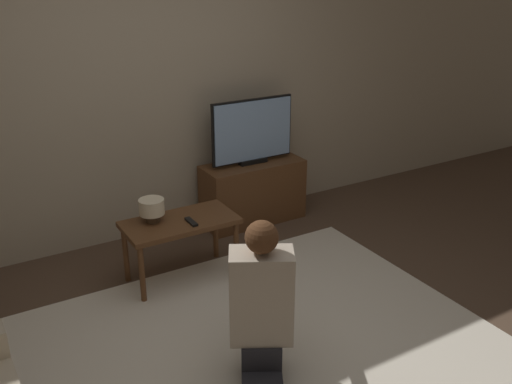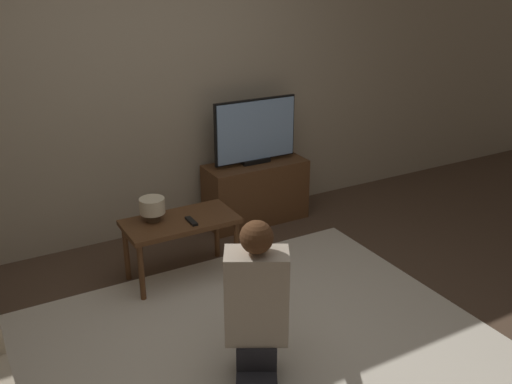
% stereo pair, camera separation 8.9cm
% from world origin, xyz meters
% --- Properties ---
extents(ground_plane, '(10.00, 10.00, 0.00)m').
position_xyz_m(ground_plane, '(0.00, 0.00, 0.00)').
color(ground_plane, brown).
extents(wall_back, '(10.00, 0.06, 2.60)m').
position_xyz_m(wall_back, '(0.00, 1.93, 1.30)').
color(wall_back, tan).
rests_on(wall_back, ground_plane).
extents(rug, '(2.76, 2.31, 0.02)m').
position_xyz_m(rug, '(0.00, 0.00, 0.01)').
color(rug, beige).
rests_on(rug, ground_plane).
extents(tv_stand, '(0.91, 0.37, 0.55)m').
position_xyz_m(tv_stand, '(0.88, 1.66, 0.27)').
color(tv_stand, brown).
rests_on(tv_stand, ground_plane).
extents(tv, '(0.77, 0.08, 0.57)m').
position_xyz_m(tv, '(0.88, 1.66, 0.84)').
color(tv, black).
rests_on(tv, tv_stand).
extents(coffee_table, '(0.81, 0.42, 0.47)m').
position_xyz_m(coffee_table, '(-0.09, 1.05, 0.41)').
color(coffee_table, brown).
rests_on(coffee_table, ground_plane).
extents(person_kneeling, '(0.61, 0.83, 0.96)m').
position_xyz_m(person_kneeling, '(-0.16, -0.19, 0.47)').
color(person_kneeling, '#232328').
rests_on(person_kneeling, rug).
extents(table_lamp, '(0.18, 0.18, 0.17)m').
position_xyz_m(table_lamp, '(-0.26, 1.12, 0.57)').
color(table_lamp, '#4C3823').
rests_on(table_lamp, coffee_table).
extents(remote, '(0.04, 0.15, 0.02)m').
position_xyz_m(remote, '(-0.04, 0.96, 0.48)').
color(remote, black).
rests_on(remote, coffee_table).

